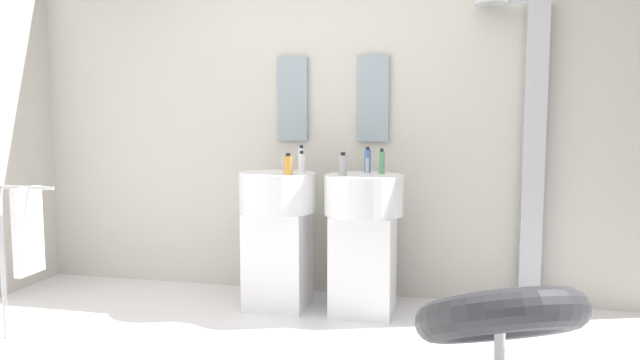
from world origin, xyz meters
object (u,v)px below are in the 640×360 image
pedestal_sink_left (278,232)px  pedestal_sink_right (364,236)px  shower_column (531,149)px  soap_bottle_white (302,163)px  soap_bottle_amber (288,165)px  soap_bottle_green (382,162)px  towel_rack (24,234)px  soap_bottle_clear (301,159)px  lounge_chair (500,328)px  soap_bottle_grey (343,165)px  soap_bottle_blue (368,161)px

pedestal_sink_left → pedestal_sink_right: 0.59m
shower_column → soap_bottle_white: shower_column is taller
soap_bottle_amber → soap_bottle_green: soap_bottle_green is taller
shower_column → soap_bottle_green: size_ratio=12.26×
towel_rack → soap_bottle_green: 2.22m
pedestal_sink_left → soap_bottle_clear: bearing=46.1°
soap_bottle_white → lounge_chair: bearing=-43.7°
soap_bottle_grey → soap_bottle_clear: bearing=149.4°
soap_bottle_amber → soap_bottle_blue: (0.48, 0.28, 0.02)m
soap_bottle_amber → soap_bottle_white: (0.05, 0.15, 0.00)m
soap_bottle_clear → soap_bottle_white: 0.09m
towel_rack → soap_bottle_blue: 2.17m
pedestal_sink_left → soap_bottle_white: soap_bottle_white is taller
shower_column → soap_bottle_clear: 1.54m
shower_column → soap_bottle_white: bearing=-169.2°
pedestal_sink_left → pedestal_sink_right: (0.59, 0.00, 0.00)m
lounge_chair → towel_rack: size_ratio=1.09×
pedestal_sink_right → towel_rack: size_ratio=1.07×
lounge_chair → soap_bottle_blue: size_ratio=5.95×
soap_bottle_blue → pedestal_sink_right: bearing=-88.7°
pedestal_sink_right → lounge_chair: size_ratio=0.99×
soap_bottle_blue → shower_column: bearing=8.4°
soap_bottle_amber → soap_bottle_clear: bearing=83.9°
soap_bottle_clear → soap_bottle_green: size_ratio=1.08×
pedestal_sink_left → shower_column: (1.65, 0.33, 0.57)m
soap_bottle_clear → soap_bottle_green: soap_bottle_clear is taller
pedestal_sink_left → soap_bottle_green: 0.85m
soap_bottle_amber → pedestal_sink_right: bearing=12.2°
soap_bottle_grey → soap_bottle_amber: bearing=-172.6°
pedestal_sink_right → towel_rack: (-1.81, -0.96, 0.12)m
soap_bottle_grey → soap_bottle_green: size_ratio=0.89×
soap_bottle_white → shower_column: bearing=10.8°
soap_bottle_white → soap_bottle_clear: bearing=105.7°
soap_bottle_grey → pedestal_sink_left: bearing=172.7°
pedestal_sink_left → lounge_chair: 1.82m
soap_bottle_clear → soap_bottle_white: bearing=-74.3°
lounge_chair → soap_bottle_clear: (-1.27, 1.28, 0.65)m
soap_bottle_amber → soap_bottle_green: 0.62m
soap_bottle_blue → pedestal_sink_left: bearing=-163.4°
pedestal_sink_right → soap_bottle_grey: soap_bottle_grey is taller
shower_column → lounge_chair: shower_column is taller
lounge_chair → soap_bottle_green: (-0.71, 1.24, 0.65)m
pedestal_sink_right → soap_bottle_clear: 0.68m
pedestal_sink_left → soap_bottle_amber: size_ratio=7.16×
pedestal_sink_right → soap_bottle_blue: (-0.00, 0.17, 0.49)m
pedestal_sink_left → soap_bottle_white: bearing=16.6°
soap_bottle_clear → pedestal_sink_left: bearing=-133.9°
soap_bottle_amber → soap_bottle_grey: soap_bottle_grey is taller
lounge_chair → soap_bottle_amber: (-1.30, 1.04, 0.63)m
lounge_chair → soap_bottle_white: (-1.25, 1.19, 0.64)m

